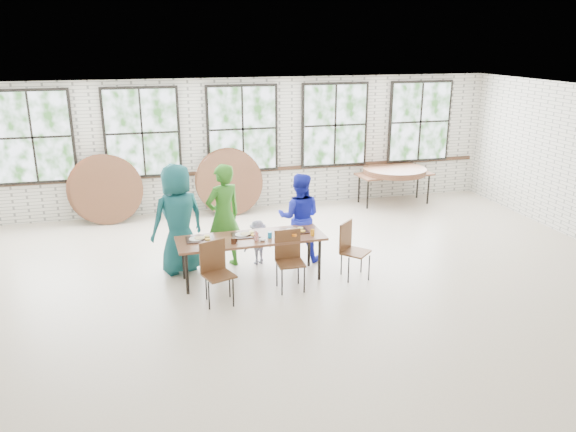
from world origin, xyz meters
name	(u,v)px	position (x,y,z in m)	size (l,w,h in m)	color
room	(243,131)	(0.00, 4.44, 1.83)	(12.00, 12.00, 12.00)	beige
dining_table	(251,240)	(-0.63, 0.39, 0.69)	(2.42, 0.87, 0.74)	brown
chair_near_left	(216,267)	(-1.30, -0.26, 0.56)	(0.53, 0.52, 0.95)	#52321B
chair_near_right	(289,255)	(-0.11, -0.06, 0.56)	(0.43, 0.41, 0.95)	#52321B
chair_spare	(350,245)	(0.99, 0.09, 0.56)	(0.58, 0.58, 0.95)	#52321B
adult_teal	(178,219)	(-1.74, 1.04, 0.94)	(0.92, 0.60, 1.88)	#185C5E
adult_green	(223,217)	(-0.97, 1.04, 0.92)	(0.67, 0.44, 1.84)	#2C701D
toddler	(258,242)	(-0.38, 1.04, 0.40)	(0.52, 0.30, 0.80)	#121239
adult_blue	(299,217)	(0.38, 1.04, 0.80)	(0.78, 0.60, 1.60)	#1B25BF
storage_table	(394,176)	(3.57, 3.95, 0.69)	(1.86, 0.90, 0.74)	brown
tabletop_clutter	(258,236)	(-0.51, 0.35, 0.77)	(2.06, 0.61, 0.11)	black
round_tops_stacked	(395,171)	(3.57, 3.95, 0.80)	(1.50, 1.50, 0.13)	brown
round_tops_leaning	(169,186)	(-1.72, 4.15, 0.73)	(4.23, 0.50, 1.49)	brown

